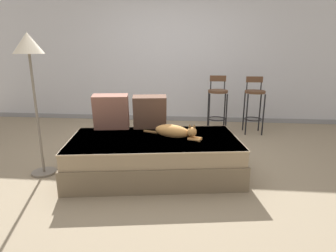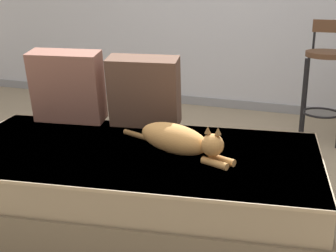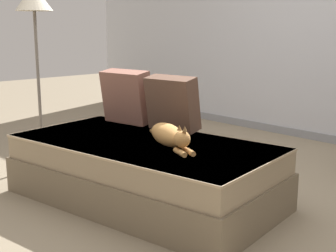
{
  "view_description": "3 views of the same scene",
  "coord_description": "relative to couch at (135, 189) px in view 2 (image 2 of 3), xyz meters",
  "views": [
    {
      "loc": [
        0.44,
        -3.43,
        1.43
      ],
      "look_at": [
        0.15,
        -0.3,
        0.57
      ],
      "focal_mm": 30.0,
      "sensor_mm": 36.0,
      "label": 1
    },
    {
      "loc": [
        0.96,
        -2.48,
        1.3
      ],
      "look_at": [
        0.15,
        -0.3,
        0.57
      ],
      "focal_mm": 50.0,
      "sensor_mm": 36.0,
      "label": 2
    },
    {
      "loc": [
        2.49,
        -2.5,
        1.25
      ],
      "look_at": [
        0.15,
        -0.3,
        0.57
      ],
      "focal_mm": 50.0,
      "sensor_mm": 36.0,
      "label": 3
    }
  ],
  "objects": [
    {
      "name": "throw_pillow_corner",
      "position": [
        -0.59,
        0.32,
        0.45
      ],
      "size": [
        0.46,
        0.28,
        0.45
      ],
      "color": "#936051",
      "rests_on": "couch"
    },
    {
      "name": "ground_plane",
      "position": [
        0.0,
        0.4,
        -0.23
      ],
      "size": [
        16.0,
        16.0,
        0.0
      ],
      "primitive_type": "plane",
      "color": "gray",
      "rests_on": "ground"
    },
    {
      "name": "cat",
      "position": [
        0.23,
        0.04,
        0.29
      ],
      "size": [
        0.7,
        0.35,
        0.19
      ],
      "color": "tan",
      "rests_on": "couch"
    },
    {
      "name": "couch",
      "position": [
        0.0,
        0.0,
        0.0
      ],
      "size": [
        2.06,
        1.28,
        0.45
      ],
      "color": "#766750",
      "rests_on": "ground"
    },
    {
      "name": "bar_stool_near_window",
      "position": [
        0.85,
        1.86,
        0.36
      ],
      "size": [
        0.34,
        0.34,
        0.98
      ],
      "color": "black",
      "rests_on": "ground"
    },
    {
      "name": "wall_baseboard_trim",
      "position": [
        0.0,
        2.6,
        -0.18
      ],
      "size": [
        8.0,
        0.02,
        0.09
      ],
      "primitive_type": "cube",
      "color": "gray",
      "rests_on": "ground"
    },
    {
      "name": "throw_pillow_middle",
      "position": [
        -0.11,
        0.39,
        0.44
      ],
      "size": [
        0.44,
        0.28,
        0.43
      ],
      "color": "brown",
      "rests_on": "couch"
    }
  ]
}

